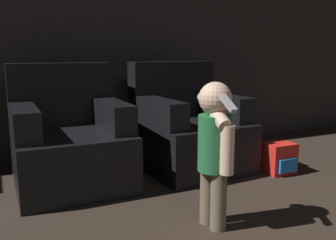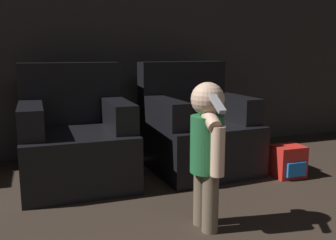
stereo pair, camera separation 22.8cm
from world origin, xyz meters
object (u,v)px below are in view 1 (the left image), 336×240
at_px(armchair_right, 188,131).
at_px(toy_backpack, 279,158).
at_px(armchair_left, 70,142).
at_px(person_toddler, 215,143).

bearing_deg(armchair_right, toy_backpack, -42.62).
distance_m(armchair_left, armchair_right, 0.96).
distance_m(armchair_right, toy_backpack, 0.75).
relative_size(armchair_left, person_toddler, 1.09).
xyz_separation_m(armchair_left, person_toddler, (0.57, -1.03, 0.16)).
height_order(armchair_right, person_toddler, armchair_right).
bearing_deg(armchair_right, person_toddler, -114.44).
bearing_deg(person_toddler, toy_backpack, 115.84).
xyz_separation_m(armchair_right, person_toddler, (-0.38, -1.03, 0.16)).
bearing_deg(person_toddler, armchair_left, -155.87).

